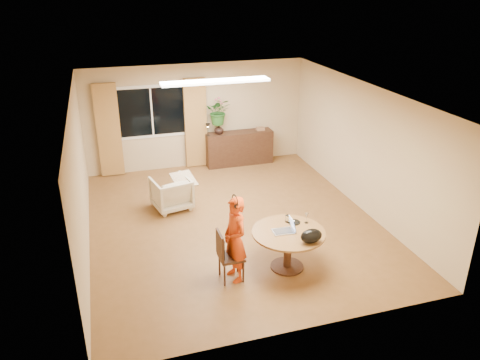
{
  "coord_description": "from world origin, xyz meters",
  "views": [
    {
      "loc": [
        -2.25,
        -7.89,
        4.48
      ],
      "look_at": [
        0.08,
        -0.2,
        0.99
      ],
      "focal_mm": 35.0,
      "sensor_mm": 36.0,
      "label": 1
    }
  ],
  "objects_px": {
    "child": "(235,240)",
    "sideboard": "(239,148)",
    "armchair": "(171,193)",
    "dining_chair": "(231,255)",
    "dining_table": "(288,239)"
  },
  "relations": [
    {
      "from": "child",
      "to": "sideboard",
      "type": "relative_size",
      "value": 0.83
    },
    {
      "from": "dining_chair",
      "to": "sideboard",
      "type": "distance_m",
      "value": 5.08
    },
    {
      "from": "dining_table",
      "to": "dining_chair",
      "type": "height_order",
      "value": "dining_chair"
    },
    {
      "from": "child",
      "to": "sideboard",
      "type": "bearing_deg",
      "value": 150.8
    },
    {
      "from": "dining_chair",
      "to": "child",
      "type": "bearing_deg",
      "value": -1.96
    },
    {
      "from": "child",
      "to": "armchair",
      "type": "relative_size",
      "value": 1.89
    },
    {
      "from": "dining_chair",
      "to": "child",
      "type": "relative_size",
      "value": 0.61
    },
    {
      "from": "dining_table",
      "to": "sideboard",
      "type": "xyz_separation_m",
      "value": [
        0.6,
        4.79,
        -0.11
      ]
    },
    {
      "from": "dining_table",
      "to": "armchair",
      "type": "xyz_separation_m",
      "value": [
        -1.49,
        2.75,
        -0.2
      ]
    },
    {
      "from": "dining_chair",
      "to": "child",
      "type": "height_order",
      "value": "child"
    },
    {
      "from": "child",
      "to": "armchair",
      "type": "bearing_deg",
      "value": 179.92
    },
    {
      "from": "armchair",
      "to": "sideboard",
      "type": "relative_size",
      "value": 0.44
    },
    {
      "from": "dining_chair",
      "to": "sideboard",
      "type": "xyz_separation_m",
      "value": [
        1.59,
        4.82,
        -0.0
      ]
    },
    {
      "from": "sideboard",
      "to": "dining_table",
      "type": "bearing_deg",
      "value": -97.19
    },
    {
      "from": "dining_table",
      "to": "sideboard",
      "type": "height_order",
      "value": "sideboard"
    }
  ]
}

